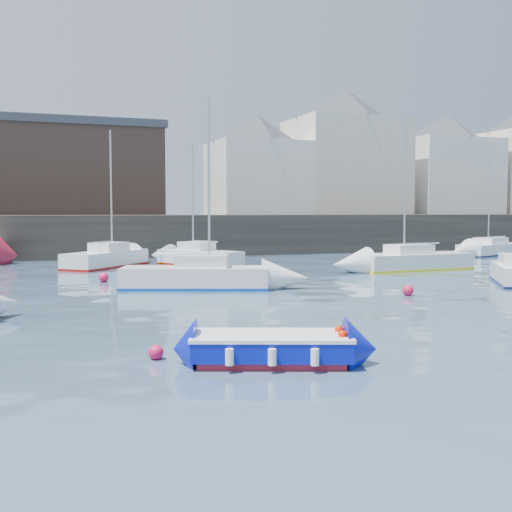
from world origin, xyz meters
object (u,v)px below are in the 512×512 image
object	(u,v)px
blue_dinghy	(271,347)
buoy_near	(156,359)
sailboat_b	(196,276)
sailboat_h	(106,258)
buoy_far	(104,282)
sailboat_d	(413,261)
sailboat_g	(492,249)
buoy_mid	(408,295)
sailboat_f	(199,257)

from	to	relation	value
blue_dinghy	buoy_near	bearing A→B (deg)	150.35
sailboat_b	sailboat_h	size ratio (longest dim) A/B	1.00
buoy_near	buoy_far	size ratio (longest dim) A/B	0.76
sailboat_d	sailboat_g	world-z (taller)	sailboat_d
sailboat_g	sailboat_b	bearing A→B (deg)	-154.40
sailboat_h	buoy_near	xyz separation A→B (m)	(-1.97, -24.39, -0.52)
buoy_mid	sailboat_d	bearing A→B (deg)	55.07
buoy_near	buoy_mid	size ratio (longest dim) A/B	0.78
sailboat_g	buoy_far	size ratio (longest dim) A/B	18.66
sailboat_b	sailboat_h	bearing A→B (deg)	100.38
buoy_near	blue_dinghy	bearing A→B (deg)	-29.65
blue_dinghy	sailboat_b	bearing A→B (deg)	81.94
buoy_mid	buoy_far	size ratio (longest dim) A/B	0.97
sailboat_b	sailboat_g	bearing A→B (deg)	25.60
sailboat_b	sailboat_f	bearing A→B (deg)	74.04
sailboat_d	sailboat_f	distance (m)	12.53
sailboat_f	buoy_mid	xyz separation A→B (m)	(4.04, -16.09, -0.52)
sailboat_d	sailboat_h	bearing A→B (deg)	153.48
sailboat_d	buoy_far	distance (m)	16.99
blue_dinghy	sailboat_g	size ratio (longest dim) A/B	0.44
blue_dinghy	buoy_far	distance (m)	17.67
buoy_far	sailboat_h	bearing A→B (deg)	81.99
sailboat_h	sailboat_d	bearing A→B (deg)	-26.52
sailboat_b	sailboat_d	bearing A→B (deg)	17.09
sailboat_f	sailboat_h	size ratio (longest dim) A/B	0.92
sailboat_h	buoy_near	distance (m)	24.48
blue_dinghy	sailboat_f	size ratio (longest dim) A/B	0.50
sailboat_g	buoy_mid	distance (m)	25.94
sailboat_b	sailboat_f	xyz separation A→B (m)	(3.17, 11.09, -0.00)
sailboat_d	buoy_mid	bearing A→B (deg)	-124.93
sailboat_d	sailboat_h	world-z (taller)	sailboat_d
sailboat_d	buoy_far	bearing A→B (deg)	-179.46
blue_dinghy	sailboat_f	distance (m)	25.19
blue_dinghy	sailboat_f	xyz separation A→B (m)	(5.09, 24.67, 0.16)
blue_dinghy	sailboat_h	size ratio (longest dim) A/B	0.46
sailboat_d	sailboat_h	xyz separation A→B (m)	(-15.85, 7.91, 0.00)
sailboat_b	buoy_far	bearing A→B (deg)	129.75
sailboat_d	blue_dinghy	bearing A→B (deg)	-131.19
sailboat_d	buoy_near	distance (m)	24.27
blue_dinghy	sailboat_b	size ratio (longest dim) A/B	0.47
buoy_mid	buoy_far	distance (m)	13.90
sailboat_g	buoy_near	bearing A→B (deg)	-140.76
buoy_far	sailboat_b	bearing A→B (deg)	-50.25
sailboat_f	sailboat_g	size ratio (longest dim) A/B	0.88
sailboat_b	buoy_near	bearing A→B (deg)	-108.79
sailboat_g	sailboat_h	size ratio (longest dim) A/B	1.04
blue_dinghy	buoy_mid	world-z (taller)	blue_dinghy
sailboat_d	buoy_near	size ratio (longest dim) A/B	25.12
blue_dinghy	sailboat_g	distance (m)	38.47
sailboat_g	buoy_mid	world-z (taller)	sailboat_g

